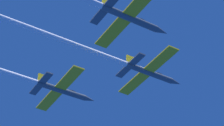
{
  "coord_description": "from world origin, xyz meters",
  "views": [
    {
      "loc": [
        56.25,
        -41.98,
        -50.75
      ],
      "look_at": [
        -0.29,
        -7.8,
        -0.19
      ],
      "focal_mm": 74.75,
      "sensor_mm": 36.0,
      "label": 1
    }
  ],
  "objects": [
    {
      "name": "jet_lead",
      "position": [
        -0.17,
        -13.11,
        0.66
      ],
      "size": [
        16.63,
        49.2,
        2.75
      ],
      "color": "#4C5660"
    }
  ]
}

